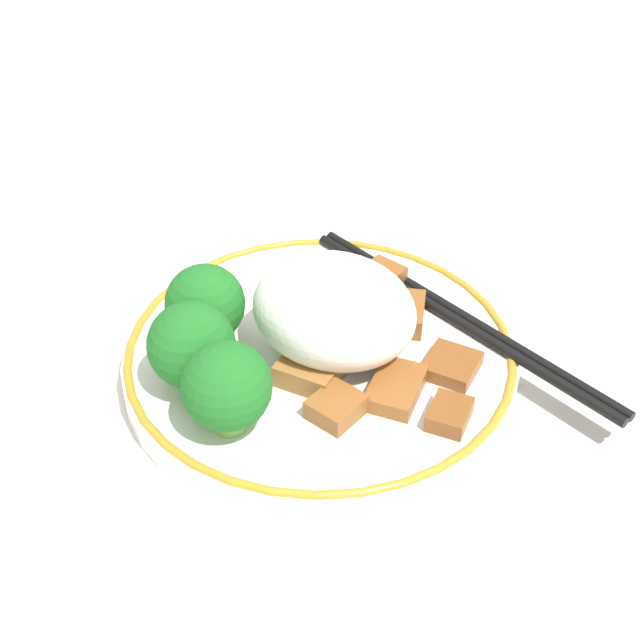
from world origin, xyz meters
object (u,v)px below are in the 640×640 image
at_px(broccoli_back_right, 227,387).
at_px(chopsticks, 459,317).
at_px(broccoli_back_center, 191,346).
at_px(broccoli_back_left, 205,305).
at_px(plate, 320,357).

height_order(broccoli_back_right, chopsticks, broccoli_back_right).
distance_m(broccoli_back_center, broccoli_back_right, 0.04).
height_order(broccoli_back_left, chopsticks, broccoli_back_left).
bearing_deg(plate, broccoli_back_right, -103.11).
bearing_deg(chopsticks, broccoli_back_right, -122.41).
xyz_separation_m(broccoli_back_left, chopsticks, (0.12, 0.07, -0.02)).
distance_m(plate, chopsticks, 0.08).
height_order(broccoli_back_left, broccoli_back_center, broccoli_back_center).
relative_size(broccoli_back_left, broccoli_back_right, 0.98).
distance_m(broccoli_back_center, chopsticks, 0.16).
distance_m(broccoli_back_left, broccoli_back_center, 0.04).
height_order(plate, broccoli_back_center, broccoli_back_center).
distance_m(broccoli_back_left, chopsticks, 0.14).
height_order(broccoli_back_center, broccoli_back_right, same).
distance_m(plate, broccoli_back_left, 0.07).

